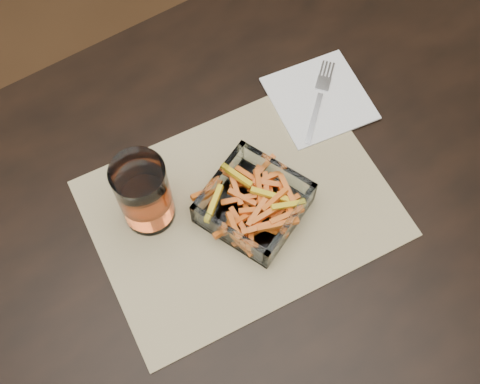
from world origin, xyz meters
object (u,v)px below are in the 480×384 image
at_px(dining_table, 247,253).
at_px(fork, 319,98).
at_px(glass_bowl, 254,205).
at_px(tumbler, 144,195).

height_order(dining_table, fork, fork).
bearing_deg(glass_bowl, tumbler, 148.88).
bearing_deg(glass_bowl, dining_table, -137.18).
bearing_deg(fork, tumbler, -127.30).
height_order(dining_table, glass_bowl, glass_bowl).
xyz_separation_m(glass_bowl, tumbler, (-0.14, 0.08, 0.04)).
relative_size(dining_table, fork, 11.82).
relative_size(tumbler, fork, 1.02).
bearing_deg(tumbler, fork, 4.91).
relative_size(dining_table, glass_bowl, 8.86).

